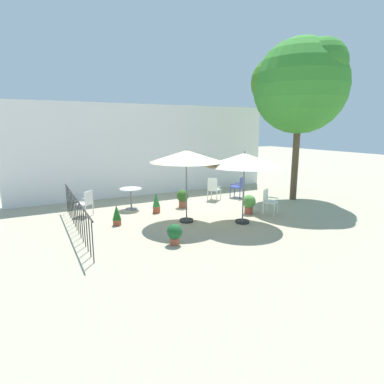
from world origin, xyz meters
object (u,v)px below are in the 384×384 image
at_px(patio_chair_2, 269,200).
at_px(potted_plant_3, 249,203).
at_px(patio_umbrella_0, 244,160).
at_px(patio_chair_3, 86,202).
at_px(cafe_table_0, 131,195).
at_px(patio_umbrella_1, 186,157).
at_px(potted_plant_2, 183,197).
at_px(potted_plant_0, 156,203).
at_px(shade_tree, 301,86).
at_px(patio_chair_0, 213,188).
at_px(patio_chair_1, 239,185).
at_px(potted_plant_4, 174,233).
at_px(potted_plant_1, 117,215).

relative_size(patio_chair_2, potted_plant_3, 1.30).
relative_size(patio_umbrella_0, patio_chair_3, 2.69).
height_order(cafe_table_0, patio_chair_3, patio_chair_3).
bearing_deg(patio_chair_2, patio_umbrella_1, 169.54).
bearing_deg(potted_plant_2, potted_plant_0, -168.04).
relative_size(shade_tree, patio_umbrella_1, 2.72).
bearing_deg(patio_chair_0, cafe_table_0, 177.27).
bearing_deg(patio_chair_2, patio_umbrella_0, -164.27).
distance_m(shade_tree, patio_chair_2, 4.99).
xyz_separation_m(patio_chair_1, potted_plant_3, (-1.25, -2.30, -0.14)).
xyz_separation_m(shade_tree, patio_chair_2, (-2.57, -1.38, -4.05)).
bearing_deg(potted_plant_3, patio_umbrella_1, 176.35).
bearing_deg(patio_chair_3, potted_plant_4, -67.94).
height_order(potted_plant_2, potted_plant_4, potted_plant_2).
height_order(potted_plant_1, potted_plant_3, potted_plant_3).
xyz_separation_m(patio_chair_0, patio_chair_3, (-5.09, -0.04, -0.02)).
distance_m(patio_chair_2, patio_chair_3, 6.26).
xyz_separation_m(patio_chair_0, patio_chair_2, (0.56, -2.74, -0.01)).
bearing_deg(patio_chair_2, potted_plant_1, 166.42).
relative_size(shade_tree, potted_plant_1, 9.95).
bearing_deg(potted_plant_4, shade_tree, 20.54).
distance_m(potted_plant_0, potted_plant_3, 3.25).
bearing_deg(patio_chair_3, potted_plant_2, -7.73).
relative_size(potted_plant_1, potted_plant_4, 1.16).
height_order(cafe_table_0, potted_plant_3, cafe_table_0).
distance_m(shade_tree, potted_plant_0, 7.30).
relative_size(patio_umbrella_1, patio_chair_2, 2.70).
bearing_deg(patio_umbrella_0, potted_plant_4, -164.92).
relative_size(patio_umbrella_1, cafe_table_0, 2.92).
height_order(shade_tree, cafe_table_0, shade_tree).
xyz_separation_m(potted_plant_2, potted_plant_4, (-1.87, -3.36, -0.07)).
bearing_deg(patio_chair_2, potted_plant_4, -164.70).
distance_m(potted_plant_3, potted_plant_4, 3.85).
bearing_deg(patio_chair_1, potted_plant_1, -165.43).
xyz_separation_m(patio_umbrella_1, potted_plant_3, (2.36, -0.15, -1.70)).
bearing_deg(shade_tree, potted_plant_3, -162.40).
relative_size(patio_umbrella_1, potted_plant_2, 3.45).
height_order(patio_umbrella_1, potted_plant_3, patio_umbrella_1).
relative_size(potted_plant_2, potted_plant_4, 1.23).
relative_size(patio_chair_3, potted_plant_0, 1.21).
xyz_separation_m(patio_umbrella_0, potted_plant_2, (-0.83, 2.63, -1.60)).
distance_m(shade_tree, potted_plant_4, 8.29).
relative_size(patio_chair_0, potted_plant_0, 1.30).
bearing_deg(patio_umbrella_0, potted_plant_3, 42.68).
bearing_deg(cafe_table_0, patio_chair_3, -172.90).
xyz_separation_m(shade_tree, potted_plant_0, (-5.94, 0.62, -4.20)).
bearing_deg(potted_plant_4, patio_umbrella_0, 15.08).
xyz_separation_m(patio_umbrella_1, potted_plant_1, (-2.07, 0.67, -1.76)).
distance_m(cafe_table_0, potted_plant_3, 4.28).
relative_size(patio_chair_2, patio_chair_3, 0.99).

